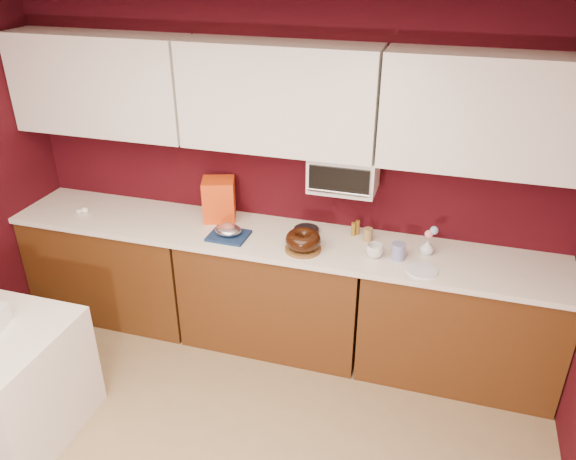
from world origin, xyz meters
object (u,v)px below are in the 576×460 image
(toaster_oven, at_px, (344,172))
(flower_vase, at_px, (427,246))
(coffee_mug, at_px, (375,250))
(bundt_cake, at_px, (303,240))
(foil_ham_nest, at_px, (228,230))
(pandoro_box, at_px, (219,199))
(blue_jar, at_px, (398,251))

(toaster_oven, xyz_separation_m, flower_vase, (0.61, -0.11, -0.42))
(coffee_mug, bearing_deg, bundt_cake, -173.76)
(foil_ham_nest, distance_m, pandoro_box, 0.32)
(bundt_cake, height_order, pandoro_box, pandoro_box)
(pandoro_box, bearing_deg, blue_jar, -27.75)
(toaster_oven, distance_m, foil_ham_nest, 0.90)
(flower_vase, bearing_deg, bundt_cake, -166.45)
(coffee_mug, bearing_deg, blue_jar, 7.66)
(toaster_oven, distance_m, flower_vase, 0.74)
(toaster_oven, bearing_deg, bundt_cake, -123.38)
(coffee_mug, xyz_separation_m, blue_jar, (0.15, 0.02, 0.00))
(pandoro_box, bearing_deg, toaster_oven, -17.94)
(toaster_oven, height_order, flower_vase, toaster_oven)
(bundt_cake, distance_m, flower_vase, 0.83)
(foil_ham_nest, bearing_deg, pandoro_box, 123.92)
(foil_ham_nest, relative_size, coffee_mug, 1.72)
(foil_ham_nest, relative_size, flower_vase, 1.67)
(pandoro_box, bearing_deg, foil_ham_nest, -74.77)
(bundt_cake, distance_m, blue_jar, 0.63)
(toaster_oven, bearing_deg, coffee_mug, -41.83)
(bundt_cake, xyz_separation_m, foil_ham_nest, (-0.55, 0.03, -0.03))
(pandoro_box, height_order, coffee_mug, pandoro_box)
(pandoro_box, xyz_separation_m, flower_vase, (1.53, -0.09, -0.10))
(blue_jar, bearing_deg, flower_vase, 34.54)
(foil_ham_nest, bearing_deg, blue_jar, 1.93)
(toaster_oven, height_order, coffee_mug, toaster_oven)
(bundt_cake, relative_size, foil_ham_nest, 1.29)
(bundt_cake, relative_size, pandoro_box, 0.77)
(bundt_cake, height_order, blue_jar, bundt_cake)
(bundt_cake, bearing_deg, blue_jar, 6.59)
(coffee_mug, bearing_deg, foil_ham_nest, -178.92)
(coffee_mug, height_order, flower_vase, flower_vase)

